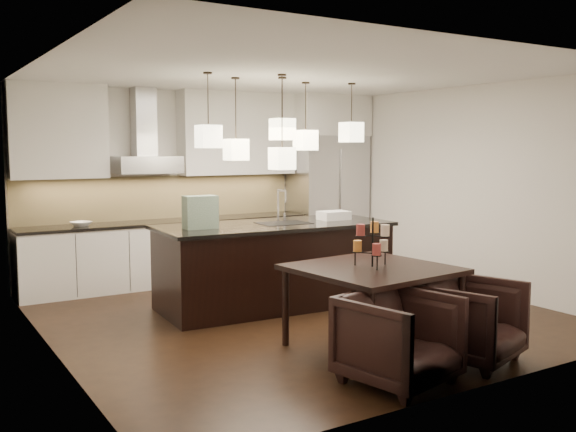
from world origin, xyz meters
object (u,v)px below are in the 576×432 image
armchair_right (470,321)px  island_body (274,266)px  dining_table (372,308)px  refrigerator (327,201)px  armchair_left (399,339)px

armchair_right → island_body: bearing=81.5°
dining_table → armchair_right: bearing=-60.7°
dining_table → armchair_right: (0.53, -0.77, -0.03)m
refrigerator → dining_table: size_ratio=1.58×
refrigerator → dining_table: (-2.18, -3.86, -0.67)m
refrigerator → dining_table: 4.48m
island_body → dining_table: bearing=-88.7°
armchair_left → armchair_right: size_ratio=1.01×
armchair_left → refrigerator: bearing=49.0°
armchair_left → armchair_right: armchair_left is taller
refrigerator → armchair_right: size_ratio=2.57×
dining_table → armchair_right: dining_table is taller
refrigerator → armchair_left: (-2.58, -4.72, -0.69)m
island_body → armchair_right: bearing=-77.2°
island_body → dining_table: 2.00m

